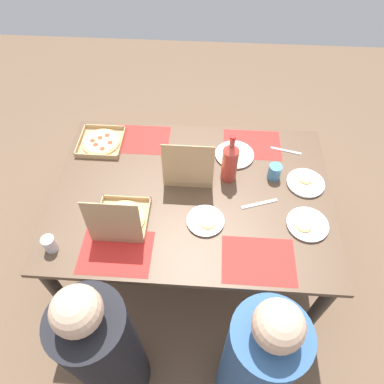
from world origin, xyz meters
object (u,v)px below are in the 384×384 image
at_px(cup_red, 50,244).
at_px(diner_right_seat, 107,351).
at_px(pizza_box_corner_left, 189,167).
at_px(pizza_box_edge_far, 101,142).
at_px(plate_near_left, 234,155).
at_px(soda_bottle, 230,162).
at_px(plate_near_right, 206,221).
at_px(plate_far_right, 307,225).
at_px(cup_clear_right, 274,172).
at_px(plate_far_left, 305,183).
at_px(pizza_box_corner_right, 121,220).
at_px(diner_left_seat, 256,362).

xyz_separation_m(cup_red, diner_right_seat, (-0.32, 0.41, -0.27)).
distance_m(pizza_box_corner_left, diner_right_seat, 1.05).
bearing_deg(pizza_box_edge_far, plate_near_left, 176.25).
bearing_deg(soda_bottle, plate_near_left, -102.02).
relative_size(plate_near_right, diner_right_seat, 0.17).
height_order(plate_far_right, diner_right_seat, diner_right_seat).
distance_m(plate_far_right, diner_right_seat, 1.18).
xyz_separation_m(pizza_box_corner_left, plate_near_left, (-0.26, -0.15, -0.04)).
bearing_deg(cup_clear_right, plate_far_left, 168.27).
bearing_deg(diner_right_seat, pizza_box_edge_far, -78.19).
bearing_deg(plate_far_left, cup_red, 21.03).
relative_size(pizza_box_corner_right, plate_near_right, 1.53).
bearing_deg(diner_left_seat, soda_bottle, -80.87).
relative_size(pizza_box_edge_far, cup_clear_right, 2.87).
xyz_separation_m(pizza_box_corner_right, pizza_box_edge_far, (0.24, -0.59, -0.04)).
xyz_separation_m(pizza_box_edge_far, plate_far_right, (-1.21, 0.54, -0.00)).
bearing_deg(pizza_box_corner_left, plate_near_right, 107.86).
distance_m(plate_near_left, soda_bottle, 0.22).
bearing_deg(plate_far_left, pizza_box_corner_right, 19.05).
bearing_deg(diner_left_seat, plate_near_left, -84.16).
xyz_separation_m(pizza_box_corner_left, pizza_box_edge_far, (0.57, -0.21, -0.04)).
relative_size(cup_clear_right, diner_right_seat, 0.08).
height_order(pizza_box_edge_far, diner_right_seat, diner_right_seat).
bearing_deg(plate_near_left, soda_bottle, 77.98).
distance_m(pizza_box_edge_far, cup_clear_right, 1.09).
xyz_separation_m(pizza_box_corner_left, soda_bottle, (-0.23, 0.02, 0.08)).
distance_m(pizza_box_edge_far, plate_far_left, 1.27).
xyz_separation_m(plate_near_right, diner_left_seat, (-0.27, 0.62, -0.24)).
xyz_separation_m(plate_far_left, cup_red, (1.32, 0.51, 0.04)).
bearing_deg(diner_left_seat, plate_far_right, -112.57).
relative_size(pizza_box_corner_left, diner_left_seat, 0.27).
relative_size(pizza_box_edge_far, diner_left_seat, 0.23).
bearing_deg(plate_near_right, plate_far_left, -151.79).
relative_size(plate_far_left, diner_right_seat, 0.18).
height_order(plate_near_left, soda_bottle, soda_bottle).
relative_size(plate_near_left, cup_red, 2.64).
height_order(plate_near_left, cup_red, cup_red).
height_order(cup_red, diner_right_seat, diner_right_seat).
relative_size(plate_near_left, diner_left_seat, 0.20).
height_order(pizza_box_edge_far, soda_bottle, soda_bottle).
xyz_separation_m(pizza_box_corner_right, plate_near_left, (-0.59, -0.54, -0.04)).
bearing_deg(cup_red, plate_near_left, -142.51).
height_order(plate_far_left, cup_red, cup_red).
relative_size(pizza_box_corner_left, diner_right_seat, 0.27).
height_order(plate_far_right, soda_bottle, soda_bottle).
bearing_deg(plate_near_left, plate_far_right, 128.01).
height_order(pizza_box_corner_right, soda_bottle, soda_bottle).
distance_m(cup_clear_right, diner_right_seat, 1.29).
relative_size(pizza_box_edge_far, plate_near_left, 1.14).
xyz_separation_m(pizza_box_corner_right, plate_near_right, (-0.44, -0.04, -0.04)).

